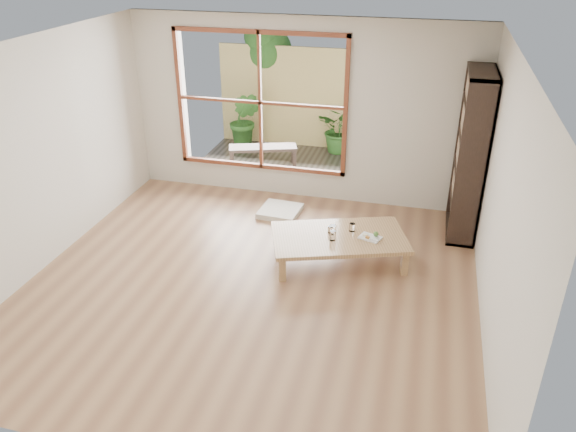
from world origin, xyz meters
The scene contains 15 objects.
ground centered at (0.00, 0.00, 0.00)m, with size 5.00×5.00×0.00m, color #A47A52.
low_table centered at (0.87, 0.72, 0.30)m, with size 1.78×1.36×0.35m.
floor_cushion centered at (-0.14, 1.77, 0.04)m, with size 0.54×0.54×0.08m, color beige.
bookshelf centered at (2.31, 1.90, 1.06)m, with size 0.34×0.96×2.13m, color #2E1F19.
glass_tall centered at (0.81, 0.60, 0.41)m, with size 0.07×0.07×0.12m, color silver.
glass_mid centered at (1.00, 0.88, 0.40)m, with size 0.07×0.07×0.10m, color silver.
glass_short centered at (0.79, 0.77, 0.40)m, with size 0.08×0.08×0.10m, color silver.
glass_small centered at (0.76, 0.78, 0.39)m, with size 0.06×0.06×0.08m, color silver.
food_tray centered at (1.25, 0.76, 0.36)m, with size 0.29×0.25×0.08m.
deck centered at (-0.60, 3.56, 0.00)m, with size 2.80×2.00×0.05m, color #3D352C.
garden_bench centered at (-0.87, 3.36, 0.32)m, with size 1.17×0.67×0.35m.
bamboo_fence centered at (-0.60, 4.56, 0.90)m, with size 2.80×0.06×1.80m, color #D0BC6A.
shrub_right centered at (0.27, 4.35, 0.44)m, with size 0.75×0.65×0.84m, color #27551F.
shrub_left centered at (-1.44, 4.16, 0.54)m, with size 0.57×0.46×1.04m, color #27551F.
garden_tree centered at (-1.28, 4.86, 1.63)m, with size 1.04×0.85×2.22m.
Camera 1 is at (1.73, -5.08, 3.61)m, focal length 35.00 mm.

